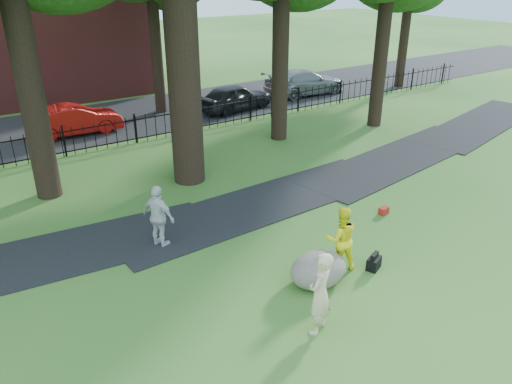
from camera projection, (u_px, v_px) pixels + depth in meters
ground at (317, 269)px, 12.76m from camera, size 120.00×120.00×0.00m
footpath at (262, 204)px, 16.20m from camera, size 36.07×3.85×0.03m
street at (106, 121)px, 24.77m from camera, size 80.00×7.00×0.02m
iron_fence at (135, 129)px, 21.51m from camera, size 44.00×0.04×1.20m
woman at (320, 293)px, 10.23m from camera, size 0.82×0.71×1.89m
man at (341, 239)px, 12.46m from camera, size 1.03×0.94×1.70m
pedestrian at (159, 217)px, 13.43m from camera, size 0.82×1.14×1.80m
boulder at (318, 267)px, 12.02m from camera, size 1.74×1.50×0.87m
backpack at (374, 263)px, 12.69m from camera, size 0.50×0.41×0.32m
red_bag at (384, 211)px, 15.51m from camera, size 0.35×0.25×0.22m
red_sedan at (74, 120)px, 22.55m from camera, size 4.19×1.63×1.36m
grey_car at (235, 97)px, 26.31m from camera, size 4.30×2.21×1.40m
silver_car at (305, 82)px, 29.51m from camera, size 5.18×2.31×1.48m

